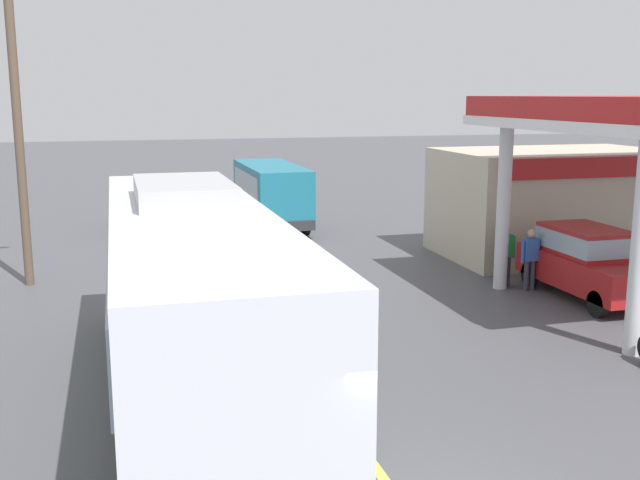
% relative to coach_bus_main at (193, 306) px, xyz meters
% --- Properties ---
extents(ground, '(120.00, 120.00, 0.00)m').
position_rel_coach_bus_main_xyz_m(ground, '(2.19, 15.51, -1.72)').
color(ground, '#4C4C51').
extents(lane_divider_stripe, '(0.16, 50.00, 0.01)m').
position_rel_coach_bus_main_xyz_m(lane_divider_stripe, '(2.19, 10.51, -1.72)').
color(lane_divider_stripe, '#D8CC4C').
rests_on(lane_divider_stripe, ground).
extents(coach_bus_main, '(2.60, 11.04, 3.69)m').
position_rel_coach_bus_main_xyz_m(coach_bus_main, '(0.00, 0.00, 0.00)').
color(coach_bus_main, silver).
rests_on(coach_bus_main, ground).
extents(gas_station_roadside, '(9.10, 11.95, 5.10)m').
position_rel_coach_bus_main_xyz_m(gas_station_roadside, '(12.45, 7.07, 0.91)').
color(gas_station_roadside, '#B21E1E').
rests_on(gas_station_roadside, ground).
extents(car_at_pump, '(1.70, 4.20, 1.82)m').
position_rel_coach_bus_main_xyz_m(car_at_pump, '(10.40, 4.15, -0.71)').
color(car_at_pump, maroon).
rests_on(car_at_pump, ground).
extents(minibus_opposing_lane, '(2.04, 6.13, 2.44)m').
position_rel_coach_bus_main_xyz_m(minibus_opposing_lane, '(4.74, 16.51, -0.25)').
color(minibus_opposing_lane, teal).
rests_on(minibus_opposing_lane, ground).
extents(pedestrian_near_pump, '(0.55, 0.22, 1.66)m').
position_rel_coach_bus_main_xyz_m(pedestrian_near_pump, '(9.37, 5.15, -0.79)').
color(pedestrian_near_pump, '#33333F').
rests_on(pedestrian_near_pump, ground).
extents(pedestrian_by_shop, '(0.55, 0.22, 1.66)m').
position_rel_coach_bus_main_xyz_m(pedestrian_by_shop, '(9.00, 5.79, -0.79)').
color(pedestrian_by_shop, '#33333F').
rests_on(pedestrian_by_shop, ground).
extents(car_trailing_behind_bus, '(1.70, 4.20, 1.82)m').
position_rel_coach_bus_main_xyz_m(car_trailing_behind_bus, '(-0.07, 17.33, -0.71)').
color(car_trailing_behind_bus, '#B2B2B7').
rests_on(car_trailing_behind_bus, ground).
extents(utility_pole_roadside, '(1.80, 0.24, 8.73)m').
position_rel_coach_bus_main_xyz_m(utility_pole_roadside, '(-3.53, 9.36, 2.83)').
color(utility_pole_roadside, brown).
rests_on(utility_pole_roadside, ground).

